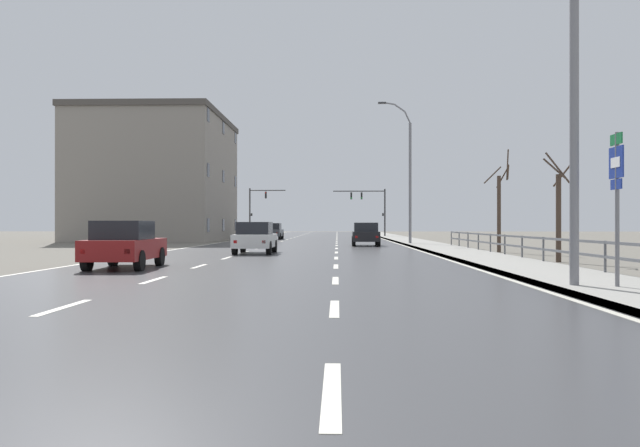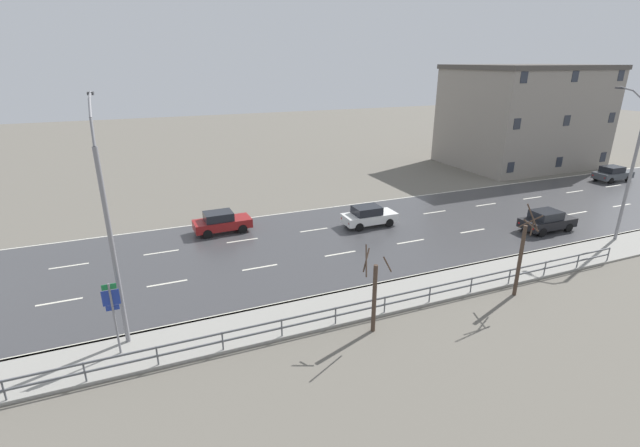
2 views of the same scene
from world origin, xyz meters
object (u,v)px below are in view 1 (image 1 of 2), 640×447
Objects in this scene: traffic_signal_left at (256,205)px; brick_building at (158,178)px; car_far_right at (125,244)px; car_mid_centre at (366,234)px; car_near_left at (255,238)px; traffic_signal_right at (371,203)px; car_near_right at (273,231)px; street_lamp_midground at (408,174)px; highway_sign at (617,190)px; street_lamp_foreground at (565,54)px.

brick_building is at bearing -113.10° from traffic_signal_left.
car_mid_centre is at bearing 66.41° from car_far_right.
traffic_signal_right is at bearing 79.82° from car_near_left.
traffic_signal_right reaches higher than car_far_right.
car_near_right is 0.25× the size of brick_building.
car_near_right and car_near_left have the same top height.
street_lamp_midground is 0.62× the size of brick_building.
traffic_signal_left is 1.39× the size of car_near_left.
traffic_signal_right reaches higher than highway_sign.
highway_sign is 14.70m from car_far_right.
car_far_right is at bearing -75.77° from brick_building.
car_near_left is at bearing 117.94° from street_lamp_foreground.
street_lamp_foreground is 29.23m from car_mid_centre.
car_far_right is at bearing -101.48° from traffic_signal_right.
traffic_signal_left is 1.37× the size of car_far_right.
brick_building is (-10.27, -2.86, 4.92)m from car_near_right.
car_far_right is (-0.72, -40.50, 0.00)m from car_near_right.
car_near_right is (-11.30, 15.35, -4.23)m from street_lamp_midground.
brick_building reaches higher than car_near_right.
traffic_signal_left is at bearing 103.53° from street_lamp_foreground.
street_lamp_foreground is at bearing -30.33° from car_far_right.
car_near_left is at bearing 120.01° from highway_sign.
street_lamp_foreground is 49.10m from brick_building.
highway_sign is (0.99, -0.31, -3.01)m from street_lamp_foreground.
street_lamp_midground reaches higher than car_far_right.
brick_building is (-20.41, -15.84, 1.81)m from traffic_signal_right.
street_lamp_foreground is at bearing 162.53° from highway_sign.
traffic_signal_left reaches higher than car_far_right.
street_lamp_foreground reaches higher than car_near_right.
street_lamp_foreground reaches higher than car_far_right.
brick_building is (-18.40, 15.40, 4.92)m from car_mid_centre.
car_mid_centre and car_far_right have the same top height.
car_mid_centre is at bearing 63.27° from car_near_left.
street_lamp_foreground is 1.88× the size of traffic_signal_left.
car_near_left is at bearing 72.77° from car_far_right.
traffic_signal_right is 43.73m from car_near_left.
traffic_signal_left is at bearing 104.35° from highway_sign.
traffic_signal_left is (-14.55, 60.46, -1.49)m from street_lamp_foreground.
traffic_signal_left is 54.11m from car_far_right.
traffic_signal_right is 13.46m from traffic_signal_left.
brick_building reaches higher than car_near_left.
traffic_signal_left is 17.86m from brick_building.
car_near_left is (5.49, -43.37, -2.91)m from traffic_signal_left.
street_lamp_midground reaches higher than traffic_signal_right.
traffic_signal_right is 1.07× the size of traffic_signal_left.
traffic_signal_left is at bearing 66.90° from brick_building.
traffic_signal_left is (-14.60, 28.82, -1.32)m from street_lamp_midground.
car_near_right is at bearing 87.10° from car_far_right.
street_lamp_foreground is at bearing -88.94° from traffic_signal_right.
street_lamp_foreground is 62.20m from traffic_signal_left.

